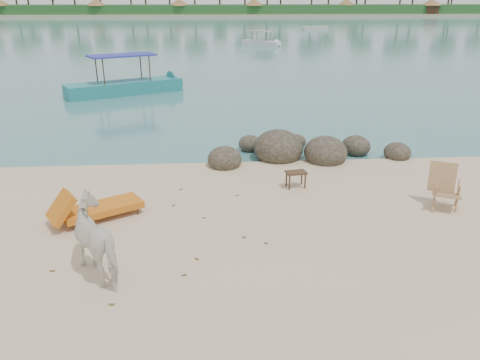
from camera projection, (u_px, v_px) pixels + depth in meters
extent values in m
plane|color=#397271|center=(206.00, 24.00, 92.21)|extent=(400.00, 400.00, 0.00)
cube|color=tan|center=(205.00, 13.00, 166.61)|extent=(420.00, 90.00, 1.40)
cube|color=#1E4C1E|center=(205.00, 9.00, 133.37)|extent=(420.00, 18.00, 2.40)
ellipsoid|color=#2C271D|center=(225.00, 160.00, 13.83)|extent=(1.01, 1.12, 0.76)
ellipsoid|color=#2C271D|center=(278.00, 149.00, 14.56)|extent=(1.53, 1.68, 1.15)
ellipsoid|color=#2C271D|center=(325.00, 153.00, 14.29)|extent=(1.31, 1.44, 0.98)
ellipsoid|color=#2C271D|center=(356.00, 147.00, 15.14)|extent=(0.91, 1.00, 0.68)
ellipsoid|color=#2C271D|center=(397.00, 153.00, 14.56)|extent=(0.82, 0.90, 0.62)
ellipsoid|color=#2C271D|center=(250.00, 145.00, 15.48)|extent=(0.75, 0.82, 0.56)
ellipsoid|color=#2C271D|center=(296.00, 142.00, 15.78)|extent=(0.65, 0.71, 0.49)
imported|color=white|center=(101.00, 239.00, 8.24)|extent=(1.58, 1.72, 1.36)
plane|color=brown|center=(120.00, 212.00, 10.87)|extent=(0.14, 0.14, 0.00)
plane|color=brown|center=(238.00, 196.00, 11.75)|extent=(0.14, 0.14, 0.00)
plane|color=brown|center=(266.00, 245.00, 9.44)|extent=(0.14, 0.14, 0.00)
plane|color=brown|center=(52.00, 272.00, 8.49)|extent=(0.11, 0.11, 0.00)
plane|color=brown|center=(174.00, 206.00, 11.18)|extent=(0.13, 0.13, 0.00)
plane|color=brown|center=(244.00, 238.00, 9.68)|extent=(0.13, 0.13, 0.00)
plane|color=brown|center=(112.00, 306.00, 7.56)|extent=(0.11, 0.11, 0.00)
plane|color=brown|center=(204.00, 219.00, 10.54)|extent=(0.14, 0.14, 0.00)
plane|color=brown|center=(184.00, 277.00, 8.36)|extent=(0.12, 0.12, 0.00)
plane|color=brown|center=(181.00, 190.00, 12.13)|extent=(0.13, 0.13, 0.00)
plane|color=brown|center=(197.00, 260.00, 8.88)|extent=(0.14, 0.14, 0.00)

